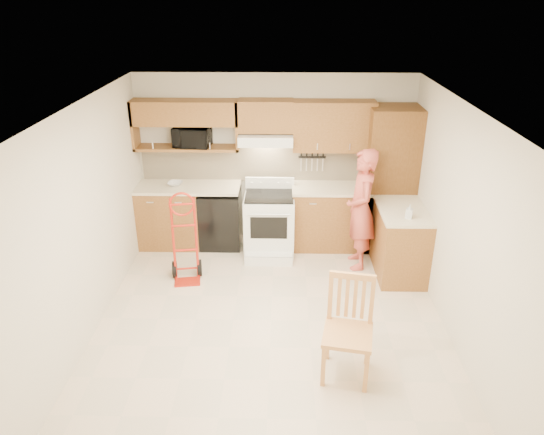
{
  "coord_description": "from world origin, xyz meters",
  "views": [
    {
      "loc": [
        0.12,
        -4.94,
        3.57
      ],
      "look_at": [
        0.0,
        0.5,
        1.1
      ],
      "focal_mm": 33.6,
      "sensor_mm": 36.0,
      "label": 1
    }
  ],
  "objects_px": {
    "hand_truck": "(185,242)",
    "dining_chair": "(348,331)",
    "range": "(269,220)",
    "person": "(361,210)",
    "microwave": "(192,137)"
  },
  "relations": [
    {
      "from": "hand_truck",
      "to": "dining_chair",
      "type": "height_order",
      "value": "hand_truck"
    },
    {
      "from": "dining_chair",
      "to": "hand_truck",
      "type": "bearing_deg",
      "value": 147.37
    },
    {
      "from": "range",
      "to": "dining_chair",
      "type": "distance_m",
      "value": 2.71
    },
    {
      "from": "person",
      "to": "dining_chair",
      "type": "relative_size",
      "value": 1.6
    },
    {
      "from": "range",
      "to": "person",
      "type": "relative_size",
      "value": 0.62
    },
    {
      "from": "microwave",
      "to": "person",
      "type": "distance_m",
      "value": 2.59
    },
    {
      "from": "person",
      "to": "dining_chair",
      "type": "xyz_separation_m",
      "value": [
        -0.41,
        -2.24,
        -0.32
      ]
    },
    {
      "from": "hand_truck",
      "to": "microwave",
      "type": "bearing_deg",
      "value": 82.49
    },
    {
      "from": "dining_chair",
      "to": "range",
      "type": "bearing_deg",
      "value": 118.54
    },
    {
      "from": "microwave",
      "to": "hand_truck",
      "type": "height_order",
      "value": "microwave"
    },
    {
      "from": "microwave",
      "to": "person",
      "type": "xyz_separation_m",
      "value": [
        2.35,
        -0.74,
        -0.79
      ]
    },
    {
      "from": "range",
      "to": "dining_chair",
      "type": "bearing_deg",
      "value": -72.02
    },
    {
      "from": "person",
      "to": "hand_truck",
      "type": "xyz_separation_m",
      "value": [
        -2.32,
        -0.45,
        -0.28
      ]
    },
    {
      "from": "microwave",
      "to": "range",
      "type": "height_order",
      "value": "microwave"
    },
    {
      "from": "range",
      "to": "dining_chair",
      "type": "height_order",
      "value": "dining_chair"
    }
  ]
}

